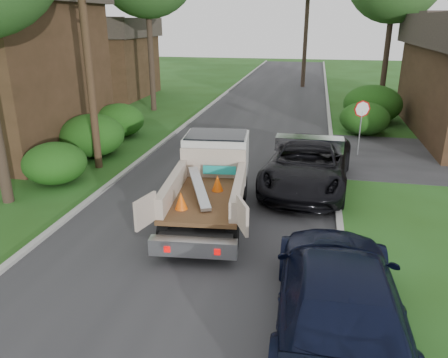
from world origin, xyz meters
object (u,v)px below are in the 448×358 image
house_left_far (102,56)px  flatbed_truck (212,173)px  navy_suv (338,293)px  stop_sign (361,116)px  black_pickup (308,164)px  utility_pole (86,37)px

house_left_far → flatbed_truck: size_ratio=1.25×
flatbed_truck → navy_suv: size_ratio=1.01×
house_left_far → navy_suv: bearing=-55.8°
flatbed_truck → navy_suv: flatbed_truck is taller
stop_sign → navy_suv: size_ratio=0.42×
black_pickup → navy_suv: black_pickup is taller
stop_sign → house_left_far: bearing=145.2°
stop_sign → house_left_far: (-18.70, 13.00, 1.27)m
stop_sign → house_left_far: 22.81m
stop_sign → flatbed_truck: size_ratio=0.41×
house_left_far → flatbed_truck: bearing=-55.9°
stop_sign → flatbed_truck: bearing=-125.8°
black_pickup → house_left_far: bearing=138.7°
house_left_far → flatbed_truck: house_left_far is taller
house_left_far → flatbed_truck: (13.58, -20.09, -1.85)m
black_pickup → flatbed_truck: bearing=-133.5°
utility_pole → flatbed_truck: bearing=-28.9°
stop_sign → utility_pole: 11.91m
utility_pole → flatbed_truck: size_ratio=1.66×
utility_pole → house_left_far: bearing=115.2°
stop_sign → black_pickup: (-2.16, -4.50, -0.91)m
flatbed_truck → utility_pole: bearing=145.7°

